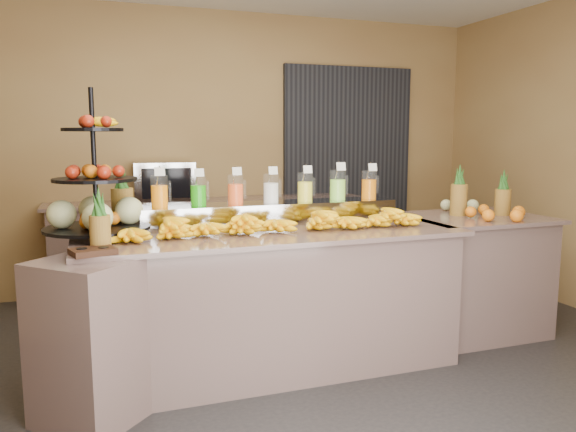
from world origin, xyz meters
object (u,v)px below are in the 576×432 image
oven_warmer (164,182)px  fruit_stand (103,199)px  right_fruit_pile (487,207)px  banana_heap (279,221)px  pitcher_tray (271,213)px  condiment_caddy (93,251)px

oven_warmer → fruit_stand: bearing=-105.5°
fruit_stand → right_fruit_pile: fruit_stand is taller
banana_heap → pitcher_tray: bearing=80.8°
banana_heap → right_fruit_pile: right_fruit_pile is taller
banana_heap → oven_warmer: oven_warmer is taller
condiment_caddy → fruit_stand: bearing=82.2°
condiment_caddy → pitcher_tray: bearing=30.0°
right_fruit_pile → pitcher_tray: bearing=171.2°
fruit_stand → condiment_caddy: (-0.08, -0.57, -0.21)m
banana_heap → fruit_stand: size_ratio=2.30×
right_fruit_pile → oven_warmer: oven_warmer is taller
banana_heap → right_fruit_pile: (1.72, 0.09, 0.01)m
pitcher_tray → right_fruit_pile: bearing=-8.8°
condiment_caddy → right_fruit_pile: 2.92m
banana_heap → right_fruit_pile: 1.73m
fruit_stand → oven_warmer: (0.60, 1.81, -0.04)m
banana_heap → condiment_caddy: 1.22m
pitcher_tray → oven_warmer: 1.76m
pitcher_tray → banana_heap: 0.35m
banana_heap → condiment_caddy: banana_heap is taller
pitcher_tray → fruit_stand: bearing=-173.2°
right_fruit_pile → oven_warmer: bearing=138.9°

